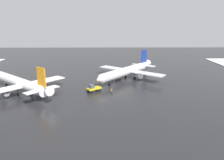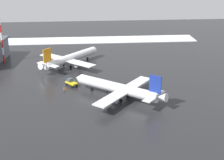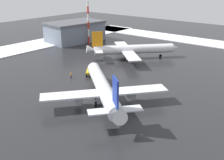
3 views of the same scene
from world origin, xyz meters
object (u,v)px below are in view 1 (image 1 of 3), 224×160
Objects in this scene: pushback_tug at (93,88)px; ground_crew_mid_apron at (112,91)px; airplane_parked_starboard at (127,71)px; ground_crew_beside_wing at (116,79)px; airplane_parked_portside at (21,83)px.

ground_crew_mid_apron is at bearing 121.13° from pushback_tug.
airplane_parked_starboard is 18.85m from ground_crew_mid_apron.
airplane_parked_starboard is 6.15m from ground_crew_beside_wing.
airplane_parked_starboard reaches higher than ground_crew_beside_wing.
ground_crew_beside_wing and ground_crew_mid_apron have the same top height.
airplane_parked_portside is 5.44× the size of pushback_tug.
pushback_tug is at bearing 1.11° from airplane_parked_starboard.
airplane_parked_portside is 15.78× the size of ground_crew_beside_wing.
airplane_parked_portside is 15.78× the size of ground_crew_mid_apron.
airplane_parked_starboard is at bearing -166.49° from pushback_tug.
airplane_parked_starboard is 1.06× the size of airplane_parked_portside.
ground_crew_beside_wing is 14.23m from ground_crew_mid_apron.
airplane_parked_starboard reaches higher than ground_crew_mid_apron.
ground_crew_mid_apron is (28.25, -1.20, -2.30)m from airplane_parked_portside.
ground_crew_mid_apron is (-6.17, -17.65, -2.40)m from airplane_parked_starboard.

